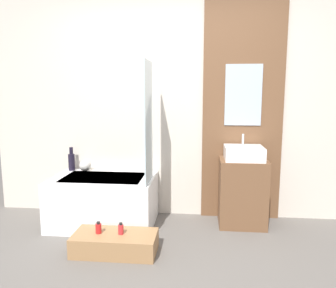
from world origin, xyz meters
TOP-DOWN VIEW (x-y plane):
  - ground_plane at (0.00, 0.00)m, footprint 12.00×12.00m
  - wall_tiled_back at (0.00, 1.58)m, footprint 4.20×0.06m
  - wall_wood_accent at (0.84, 1.53)m, footprint 0.89×0.04m
  - bathtub at (-0.67, 1.16)m, footprint 1.11×0.74m
  - glass_shower_screen at (-0.15, 1.04)m, footprint 0.01×0.46m
  - wooden_step_bench at (-0.38, 0.52)m, footprint 0.76×0.37m
  - vanity_cabinet at (0.84, 1.30)m, footprint 0.50×0.42m
  - sink at (0.84, 1.30)m, footprint 0.41×0.38m
  - vase_tall_dark at (-1.14, 1.44)m, footprint 0.08×0.08m
  - vase_round_light at (-0.97, 1.41)m, footprint 0.13×0.13m
  - bottle_soap_primary at (-0.53, 0.52)m, footprint 0.05×0.05m
  - bottle_soap_secondary at (-0.33, 0.52)m, footprint 0.05×0.05m

SIDE VIEW (x-z plane):
  - ground_plane at x=0.00m, z-range 0.00..0.00m
  - wooden_step_bench at x=-0.38m, z-range 0.00..0.18m
  - bottle_soap_primary at x=-0.53m, z-range 0.17..0.28m
  - bottle_soap_secondary at x=-0.33m, z-range 0.17..0.28m
  - bathtub at x=-0.67m, z-range 0.00..0.54m
  - vanity_cabinet at x=0.84m, z-range 0.00..0.73m
  - vase_round_light at x=-0.97m, z-range 0.53..0.67m
  - vase_tall_dark at x=-1.14m, z-range 0.51..0.78m
  - sink at x=0.84m, z-range 0.67..0.94m
  - glass_shower_screen at x=-0.15m, z-range 0.53..1.76m
  - wall_tiled_back at x=0.00m, z-range 0.00..2.60m
  - wall_wood_accent at x=0.84m, z-range 0.01..2.61m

